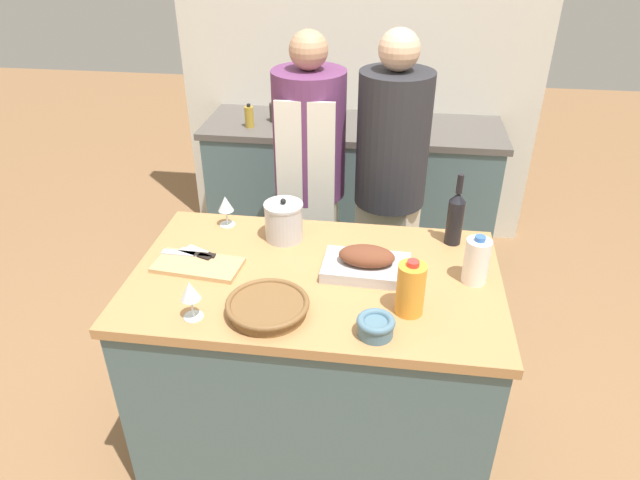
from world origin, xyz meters
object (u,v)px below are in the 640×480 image
(wicker_basket, at_px, (268,307))
(person_cook_guest, at_px, (390,180))
(juice_jug, at_px, (411,289))
(condiment_bottle_short, at_px, (274,112))
(cutting_board, at_px, (198,265))
(wine_bottle_green, at_px, (455,217))
(roasting_pan, at_px, (366,263))
(knife_paring, at_px, (204,253))
(wine_glass_left, at_px, (190,292))
(person_cook_aproned, at_px, (310,174))
(milk_jug, at_px, (476,261))
(knife_chef, at_px, (191,254))
(mixing_bowl, at_px, (376,326))
(stock_pot, at_px, (284,221))
(wine_glass_right, at_px, (226,205))
(condiment_bottle_tall, at_px, (249,117))
(knife_bread, at_px, (196,254))

(wicker_basket, distance_m, person_cook_guest, 1.19)
(juice_jug, distance_m, condiment_bottle_short, 2.02)
(cutting_board, height_order, wine_bottle_green, wine_bottle_green)
(roasting_pan, bearing_deg, person_cook_guest, 85.34)
(knife_paring, distance_m, condiment_bottle_short, 1.56)
(juice_jug, height_order, condiment_bottle_short, juice_jug)
(wine_bottle_green, xyz_separation_m, condiment_bottle_short, (-1.04, 1.33, -0.04))
(wine_glass_left, relative_size, person_cook_guest, 0.09)
(knife_paring, bearing_deg, person_cook_aproned, 70.27)
(milk_jug, height_order, knife_chef, milk_jug)
(mixing_bowl, height_order, person_cook_aproned, person_cook_aproned)
(stock_pot, distance_m, condiment_bottle_short, 1.43)
(stock_pot, bearing_deg, condiment_bottle_short, 103.38)
(wicker_basket, bearing_deg, wine_bottle_green, 40.74)
(juice_jug, height_order, milk_jug, juice_jug)
(wine_bottle_green, distance_m, knife_paring, 1.04)
(stock_pot, height_order, knife_chef, stock_pot)
(wine_glass_left, relative_size, knife_paring, 0.88)
(wine_bottle_green, relative_size, wine_glass_left, 2.12)
(knife_paring, height_order, condiment_bottle_short, condiment_bottle_short)
(knife_paring, bearing_deg, mixing_bowl, -29.63)
(juice_jug, relative_size, knife_paring, 1.26)
(mixing_bowl, distance_m, knife_chef, 0.84)
(wine_glass_right, bearing_deg, milk_jug, -15.67)
(wicker_basket, xyz_separation_m, person_cook_guest, (0.39, 1.12, -0.01))
(mixing_bowl, bearing_deg, person_cook_aproned, 108.18)
(knife_chef, height_order, person_cook_aproned, person_cook_aproned)
(roasting_pan, relative_size, knife_paring, 2.04)
(condiment_bottle_tall, bearing_deg, condiment_bottle_short, 43.07)
(wine_glass_left, xyz_separation_m, knife_bread, (-0.11, 0.36, -0.08))
(wine_bottle_green, bearing_deg, knife_paring, -167.18)
(person_cook_aproned, distance_m, person_cook_guest, 0.43)
(juice_jug, bearing_deg, wine_glass_right, 147.23)
(wine_bottle_green, xyz_separation_m, person_cook_aproned, (-0.70, 0.62, -0.13))
(wicker_basket, height_order, person_cook_guest, person_cook_guest)
(mixing_bowl, relative_size, wine_bottle_green, 0.41)
(juice_jug, xyz_separation_m, person_cook_guest, (-0.10, 1.05, -0.08))
(wicker_basket, relative_size, person_cook_guest, 0.18)
(stock_pot, distance_m, wine_glass_right, 0.28)
(mixing_bowl, xyz_separation_m, wine_bottle_green, (0.29, 0.64, 0.09))
(milk_jug, distance_m, wine_glass_left, 1.04)
(condiment_bottle_short, bearing_deg, condiment_bottle_tall, -136.93)
(mixing_bowl, bearing_deg, roasting_pan, 98.69)
(roasting_pan, height_order, juice_jug, juice_jug)
(knife_bread, height_order, condiment_bottle_tall, condiment_bottle_tall)
(juice_jug, xyz_separation_m, condiment_bottle_tall, (-0.99, 1.71, -0.01))
(knife_paring, bearing_deg, stock_pot, 29.40)
(juice_jug, distance_m, knife_paring, 0.87)
(wicker_basket, relative_size, condiment_bottle_short, 2.15)
(mixing_bowl, height_order, condiment_bottle_tall, condiment_bottle_tall)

